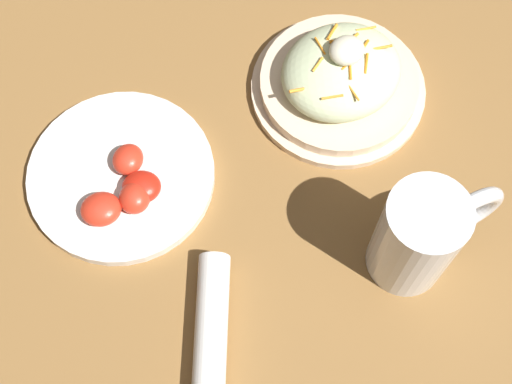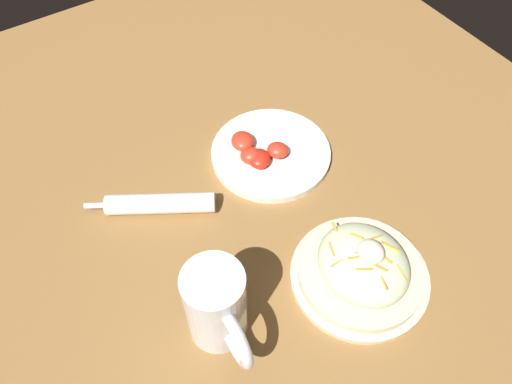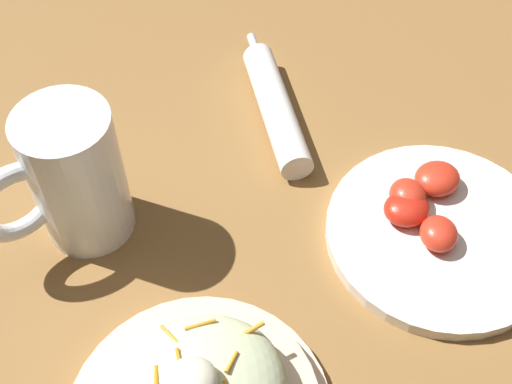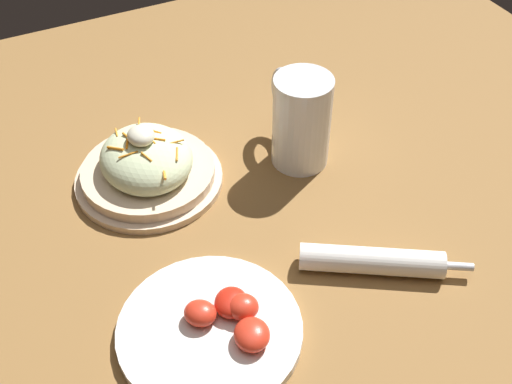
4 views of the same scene
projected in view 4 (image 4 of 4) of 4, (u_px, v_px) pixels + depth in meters
ground_plane at (281, 255)px, 0.86m from camera, size 1.43×1.43×0.00m
salad_plate at (147, 166)px, 0.94m from camera, size 0.21×0.21×0.10m
beer_mug at (300, 124)px, 0.96m from camera, size 0.14×0.09×0.14m
napkin_roll at (373, 261)px, 0.83m from camera, size 0.13×0.20×0.03m
tomato_plate at (214, 328)px, 0.77m from camera, size 0.22×0.22×0.04m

